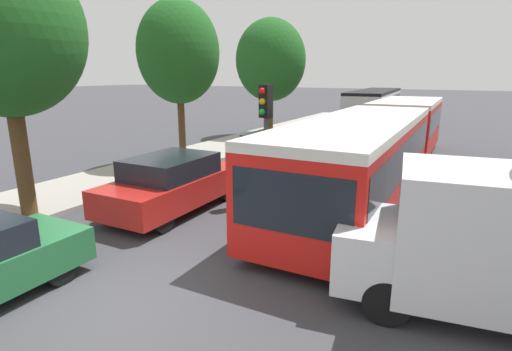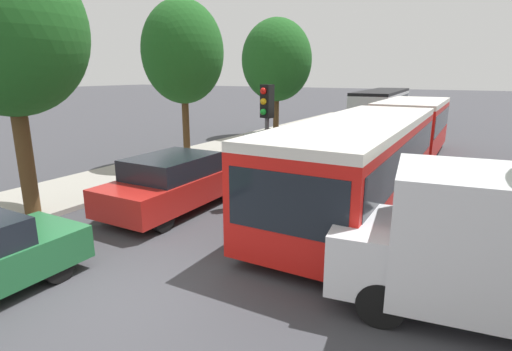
{
  "view_description": "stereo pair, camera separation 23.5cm",
  "coord_description": "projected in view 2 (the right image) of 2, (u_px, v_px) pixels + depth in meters",
  "views": [
    {
      "loc": [
        4.83,
        -4.07,
        3.68
      ],
      "look_at": [
        0.2,
        4.46,
        1.2
      ],
      "focal_mm": 28.0,
      "sensor_mm": 36.0,
      "label": 1
    },
    {
      "loc": [
        5.04,
        -3.96,
        3.68
      ],
      "look_at": [
        0.2,
        4.46,
        1.2
      ],
      "focal_mm": 28.0,
      "sensor_mm": 36.0,
      "label": 2
    }
  ],
  "objects": [
    {
      "name": "ground_plane",
      "position": [
        113.0,
        301.0,
        6.67
      ],
      "size": [
        200.0,
        200.0,
        0.0
      ],
      "primitive_type": "plane",
      "color": "#3D3D42"
    },
    {
      "name": "kerb_strip_left",
      "position": [
        240.0,
        144.0,
        21.1
      ],
      "size": [
        3.2,
        37.41,
        0.14
      ],
      "primitive_type": "cube",
      "color": "#9E998E",
      "rests_on": "ground"
    },
    {
      "name": "articulated_bus",
      "position": [
        388.0,
        140.0,
        13.87
      ],
      "size": [
        2.75,
        16.96,
        2.51
      ],
      "rotation": [
        0.0,
        0.0,
        -1.56
      ],
      "color": "red",
      "rests_on": "ground"
    },
    {
      "name": "city_bus_rear",
      "position": [
        382.0,
        104.0,
        30.28
      ],
      "size": [
        3.24,
        11.62,
        2.47
      ],
      "rotation": [
        0.0,
        0.0,
        1.63
      ],
      "color": "silver",
      "rests_on": "ground"
    },
    {
      "name": "queued_car_red",
      "position": [
        174.0,
        183.0,
        10.96
      ],
      "size": [
        1.92,
        4.45,
        1.54
      ],
      "rotation": [
        0.0,
        0.0,
        1.58
      ],
      "color": "#B21E19",
      "rests_on": "ground"
    },
    {
      "name": "queued_car_tan",
      "position": [
        275.0,
        150.0,
        15.8
      ],
      "size": [
        1.8,
        4.16,
        1.44
      ],
      "rotation": [
        0.0,
        0.0,
        1.58
      ],
      "color": "tan",
      "rests_on": "ground"
    },
    {
      "name": "queued_car_black",
      "position": [
        329.0,
        134.0,
        20.11
      ],
      "size": [
        1.79,
        4.14,
        1.43
      ],
      "rotation": [
        0.0,
        0.0,
        1.58
      ],
      "color": "black",
      "rests_on": "ground"
    },
    {
      "name": "traffic_light",
      "position": [
        267.0,
        118.0,
        11.0
      ],
      "size": [
        0.37,
        0.39,
        3.4
      ],
      "rotation": [
        0.0,
        0.0,
        -1.81
      ],
      "color": "#56595E",
      "rests_on": "ground"
    },
    {
      "name": "tree_left_near",
      "position": [
        3.0,
        36.0,
        9.33
      ],
      "size": [
        3.69,
        3.69,
        6.68
      ],
      "color": "#51381E",
      "rests_on": "ground"
    },
    {
      "name": "tree_left_mid",
      "position": [
        183.0,
        55.0,
        15.71
      ],
      "size": [
        3.22,
        3.22,
        6.51
      ],
      "color": "#51381E",
      "rests_on": "ground"
    },
    {
      "name": "tree_left_far",
      "position": [
        277.0,
        60.0,
        23.04
      ],
      "size": [
        4.05,
        4.05,
        6.78
      ],
      "color": "#51381E",
      "rests_on": "ground"
    }
  ]
}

